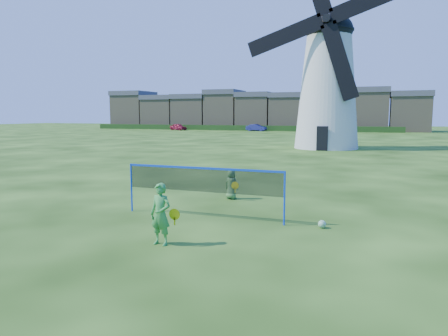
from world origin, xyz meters
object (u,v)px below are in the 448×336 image
at_px(play_ball, 322,224).
at_px(car_right, 256,128).
at_px(car_left, 178,127).
at_px(player_boy, 231,184).
at_px(windmill, 328,82).
at_px(player_girl, 161,214).
at_px(badminton_net, 203,181).

xyz_separation_m(play_ball, car_right, (-20.09, 64.29, 0.53)).
bearing_deg(car_right, car_left, 102.15).
relative_size(player_boy, car_left, 0.28).
bearing_deg(windmill, player_girl, -90.64).
bearing_deg(badminton_net, car_left, 117.08).
height_order(windmill, car_right, windmill).
xyz_separation_m(windmill, car_right, (-16.98, 36.43, -5.43)).
xyz_separation_m(player_girl, play_ball, (3.46, 2.83, -0.64)).
distance_m(windmill, player_boy, 25.57).
distance_m(play_ball, car_right, 67.35).
xyz_separation_m(windmill, player_girl, (-0.34, -30.69, -5.31)).
relative_size(player_girl, play_ball, 6.81).
distance_m(player_boy, car_left, 67.71).
distance_m(windmill, car_left, 47.87).
height_order(badminton_net, play_ball, badminton_net).
bearing_deg(car_right, play_ball, -156.69).
height_order(windmill, play_ball, windmill).
bearing_deg(car_right, player_girl, -160.12).
distance_m(player_boy, play_ball, 4.69).
bearing_deg(car_left, player_boy, -128.55).
bearing_deg(play_ball, player_boy, 141.68).
relative_size(player_girl, car_left, 0.39).
distance_m(badminton_net, car_right, 66.44).
xyz_separation_m(player_girl, car_right, (-16.63, 67.12, -0.11)).
xyz_separation_m(windmill, badminton_net, (-0.44, -27.92, -4.92)).
bearing_deg(badminton_net, windmill, 89.10).
bearing_deg(car_left, badminton_net, -129.60).
bearing_deg(player_girl, car_right, 110.34).
bearing_deg(badminton_net, player_boy, 92.20).
bearing_deg(badminton_net, car_right, 104.41).
bearing_deg(player_boy, car_right, -61.46).
bearing_deg(play_ball, player_girl, -140.64).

